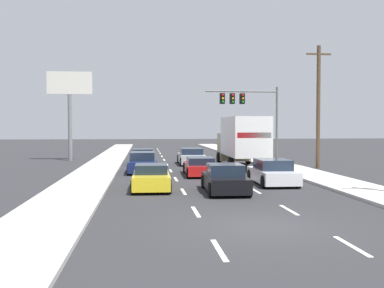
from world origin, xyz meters
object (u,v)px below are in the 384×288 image
object	(u,v)px
car_silver	(191,157)
car_white	(273,173)
car_navy	(143,163)
box_truck	(242,139)
traffic_signal_mast	(244,104)
car_gray	(143,157)
car_yellow	(151,178)
utility_pole_mid	(318,105)
car_red	(200,167)
car_black	(225,180)
roadside_billboard	(70,98)

from	to	relation	value
car_silver	car_white	world-z (taller)	car_white
car_navy	box_truck	xyz separation A→B (m)	(7.20, 2.55, 1.47)
car_silver	traffic_signal_mast	xyz separation A→B (m)	(5.29, 4.46, 4.47)
car_gray	car_yellow	world-z (taller)	same
box_truck	car_white	world-z (taller)	box_truck
car_gray	car_yellow	bearing A→B (deg)	-88.33
car_white	car_silver	bearing A→B (deg)	103.00
car_yellow	car_silver	distance (m)	14.54
car_gray	traffic_signal_mast	bearing A→B (deg)	21.27
car_white	utility_pole_mid	world-z (taller)	utility_pole_mid
car_navy	car_red	size ratio (longest dim) A/B	1.03
car_white	car_yellow	bearing A→B (deg)	-168.31
car_navy	utility_pole_mid	distance (m)	13.23
box_truck	car_yellow	bearing A→B (deg)	-122.31
car_black	box_truck	distance (m)	12.62
car_white	car_gray	bearing A→B (deg)	116.39
car_navy	car_gray	bearing A→B (deg)	90.12
car_yellow	car_black	bearing A→B (deg)	-21.62
car_white	utility_pole_mid	xyz separation A→B (m)	(5.76, 8.38, 3.93)
car_red	car_navy	bearing A→B (deg)	148.23
car_yellow	car_red	xyz separation A→B (m)	(3.11, 5.98, -0.03)
car_black	utility_pole_mid	bearing A→B (deg)	51.48
car_yellow	roadside_billboard	distance (m)	20.93
car_silver	car_red	world-z (taller)	car_silver
box_truck	roadside_billboard	bearing A→B (deg)	148.17
box_truck	car_silver	bearing A→B (deg)	134.69
car_black	car_white	size ratio (longest dim) A/B	0.97
traffic_signal_mast	roadside_billboard	distance (m)	15.52
car_white	traffic_signal_mast	bearing A→B (deg)	82.30
box_truck	roadside_billboard	world-z (taller)	roadside_billboard
car_red	box_truck	bearing A→B (deg)	52.23
car_gray	utility_pole_mid	world-z (taller)	utility_pole_mid
car_black	traffic_signal_mast	size ratio (longest dim) A/B	0.61
car_red	utility_pole_mid	xyz separation A→B (m)	(9.02, 3.71, 4.01)
car_navy	car_yellow	world-z (taller)	car_navy
car_gray	roadside_billboard	world-z (taller)	roadside_billboard
car_navy	car_red	xyz separation A→B (m)	(3.53, -2.19, -0.10)
car_red	box_truck	distance (m)	6.20
car_navy	car_white	world-z (taller)	car_navy
roadside_billboard	car_yellow	bearing A→B (deg)	-70.44
car_silver	box_truck	distance (m)	5.02
car_navy	car_red	distance (m)	4.16
car_red	car_black	world-z (taller)	car_black
car_silver	car_red	distance (m)	8.15
car_red	traffic_signal_mast	xyz separation A→B (m)	(5.59, 12.61, 4.54)
car_yellow	car_silver	xyz separation A→B (m)	(3.41, 14.13, 0.04)
car_gray	roadside_billboard	size ratio (longest dim) A/B	0.55
car_yellow	car_red	distance (m)	6.74
car_silver	traffic_signal_mast	bearing A→B (deg)	40.09
car_yellow	car_white	world-z (taller)	car_white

